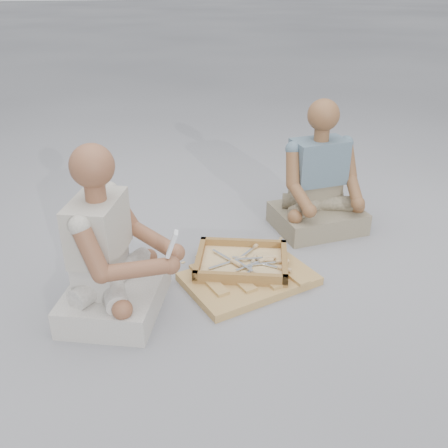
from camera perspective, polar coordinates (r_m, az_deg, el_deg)
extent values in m
plane|color=gray|center=(2.49, 2.78, -8.15)|extent=(60.00, 60.00, 0.00)
cube|color=olive|center=(2.58, 2.86, -6.27)|extent=(0.73, 0.60, 0.04)
cube|color=brown|center=(2.64, 2.02, -4.64)|extent=(0.57, 0.50, 0.01)
cube|color=brown|center=(2.78, 2.21, -2.21)|extent=(0.46, 0.17, 0.05)
cube|color=brown|center=(2.48, 1.83, -6.15)|extent=(0.46, 0.17, 0.05)
cube|color=brown|center=(2.63, 6.91, -4.24)|extent=(0.14, 0.37, 0.05)
cube|color=brown|center=(2.64, -2.81, -3.87)|extent=(0.14, 0.37, 0.05)
cube|color=#DDBA82|center=(2.64, 2.02, -4.44)|extent=(0.49, 0.43, 0.01)
cube|color=silver|center=(2.63, 2.85, -3.98)|extent=(0.15, 0.03, 0.00)
cylinder|color=tan|center=(2.65, 5.20, -3.82)|extent=(0.07, 0.03, 0.02)
cube|color=silver|center=(2.65, 2.57, -3.93)|extent=(0.14, 0.07, 0.00)
cylinder|color=tan|center=(2.65, 4.94, -4.10)|extent=(0.07, 0.05, 0.02)
cube|color=silver|center=(2.59, -0.30, -4.67)|extent=(0.15, 0.06, 0.00)
cylinder|color=tan|center=(2.64, 1.76, -4.03)|extent=(0.07, 0.04, 0.02)
cube|color=silver|center=(2.67, -0.23, -3.55)|extent=(0.08, 0.14, 0.00)
cylinder|color=tan|center=(2.60, 1.37, -4.47)|extent=(0.05, 0.07, 0.02)
cube|color=silver|center=(2.61, 4.62, -4.61)|extent=(0.13, 0.10, 0.00)
cylinder|color=tan|center=(2.58, 6.91, -5.13)|extent=(0.07, 0.06, 0.02)
cube|color=silver|center=(2.61, 4.36, -4.54)|extent=(0.15, 0.02, 0.00)
cylinder|color=tan|center=(2.64, 6.68, -4.28)|extent=(0.07, 0.02, 0.02)
cube|color=silver|center=(2.69, 2.65, -3.28)|extent=(0.12, 0.11, 0.00)
cylinder|color=tan|center=(2.78, 3.85, -2.33)|extent=(0.07, 0.06, 0.02)
cube|color=silver|center=(2.58, 2.72, -4.81)|extent=(0.14, 0.07, 0.00)
cylinder|color=tan|center=(2.64, 4.61, -4.07)|extent=(0.07, 0.05, 0.02)
cube|color=silver|center=(2.56, 2.97, -5.21)|extent=(0.08, 0.14, 0.00)
cylinder|color=tan|center=(2.65, 3.48, -3.99)|extent=(0.05, 0.07, 0.02)
cube|color=silver|center=(2.58, 2.30, -4.75)|extent=(0.08, 0.14, 0.00)
cylinder|color=tan|center=(2.51, 3.94, -5.77)|extent=(0.05, 0.07, 0.02)
cube|color=#DDBA82|center=(2.57, 1.60, -6.85)|extent=(0.02, 0.02, 0.00)
cube|color=#DDBA82|center=(2.76, -4.70, -4.41)|extent=(0.02, 0.02, 0.00)
cube|color=#DDBA82|center=(2.99, 6.38, -1.84)|extent=(0.02, 0.02, 0.00)
cube|color=#DDBA82|center=(2.65, 2.23, -5.79)|extent=(0.02, 0.02, 0.00)
cube|color=#DDBA82|center=(2.44, 0.88, -8.86)|extent=(0.02, 0.02, 0.00)
cube|color=#DDBA82|center=(2.68, 6.61, -5.48)|extent=(0.02, 0.02, 0.00)
cube|color=#DDBA82|center=(2.67, 5.41, -5.57)|extent=(0.02, 0.02, 0.00)
cube|color=#DDBA82|center=(2.54, -1.65, -7.39)|extent=(0.02, 0.02, 0.00)
cube|color=#DDBA82|center=(2.81, -3.09, -3.65)|extent=(0.02, 0.02, 0.00)
cube|color=#DDBA82|center=(3.01, 6.54, -1.62)|extent=(0.02, 0.02, 0.00)
cube|color=beige|center=(2.42, -12.26, -8.11)|extent=(0.56, 0.63, 0.13)
cube|color=beige|center=(2.36, -13.84, -5.03)|extent=(0.26, 0.33, 0.16)
cube|color=beige|center=(2.25, -14.22, -0.39)|extent=(0.29, 0.37, 0.27)
sphere|color=brown|center=(2.14, -14.85, 6.44)|extent=(0.19, 0.19, 0.19)
sphere|color=brown|center=(2.27, -5.51, -3.28)|extent=(0.08, 0.08, 0.08)
sphere|color=brown|center=(2.18, -6.10, -4.68)|extent=(0.08, 0.08, 0.08)
cube|color=gray|center=(3.14, 10.59, 0.67)|extent=(0.55, 0.46, 0.13)
cube|color=gray|center=(3.13, 10.34, 3.46)|extent=(0.30, 0.21, 0.16)
cube|color=slate|center=(3.04, 10.75, 7.05)|extent=(0.34, 0.23, 0.26)
sphere|color=brown|center=(2.95, 11.30, 12.12)|extent=(0.18, 0.18, 0.18)
sphere|color=brown|center=(3.03, 15.05, 2.32)|extent=(0.08, 0.08, 0.08)
sphere|color=brown|center=(2.87, 9.76, 1.51)|extent=(0.08, 0.08, 0.08)
cube|color=silver|center=(2.13, -5.97, -2.30)|extent=(0.07, 0.06, 0.12)
cube|color=black|center=(2.12, -5.98, -2.04)|extent=(0.02, 0.04, 0.04)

